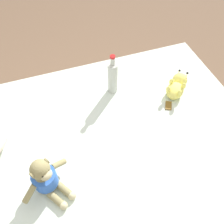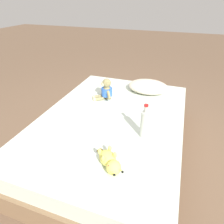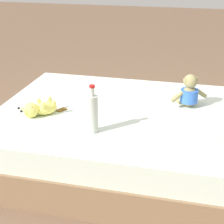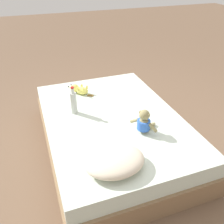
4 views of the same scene
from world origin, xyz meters
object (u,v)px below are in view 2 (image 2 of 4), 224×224
(pillow, at_px, (148,87))
(glass_bottle, at_px, (144,124))
(bed, at_px, (112,133))
(plush_monkey, at_px, (106,91))
(plush_yellow_creature, at_px, (110,162))

(pillow, xyz_separation_m, glass_bottle, (0.12, -0.87, 0.06))
(bed, relative_size, glass_bottle, 6.51)
(plush_monkey, bearing_deg, pillow, 39.29)
(bed, xyz_separation_m, glass_bottle, (0.34, -0.20, 0.32))
(bed, xyz_separation_m, plush_monkey, (-0.19, 0.34, 0.30))
(glass_bottle, bearing_deg, bed, 150.31)
(pillow, relative_size, plush_yellow_creature, 1.75)
(plush_yellow_creature, bearing_deg, plush_monkey, 112.46)
(bed, height_order, plush_yellow_creature, plush_yellow_creature)
(plush_monkey, bearing_deg, plush_yellow_creature, -67.54)
(glass_bottle, bearing_deg, plush_yellow_creature, -109.59)
(bed, xyz_separation_m, pillow, (0.22, 0.68, 0.26))
(bed, bearing_deg, plush_yellow_creature, -71.88)
(plush_monkey, bearing_deg, glass_bottle, -44.91)
(plush_monkey, xyz_separation_m, glass_bottle, (0.54, -0.53, 0.03))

